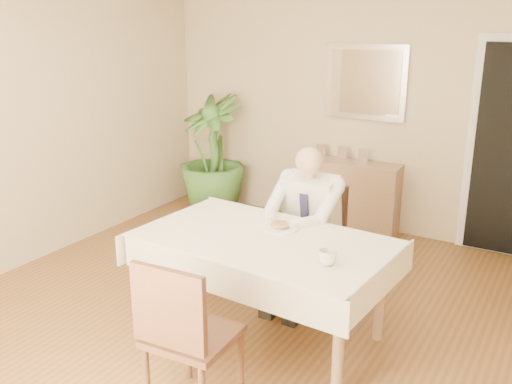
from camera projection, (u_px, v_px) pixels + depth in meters
The scene contains 16 objects.
room at pixel (230, 156), 3.82m from camera, with size 5.00×5.02×2.60m.
mirror at pixel (365, 82), 5.76m from camera, with size 0.86×0.04×0.76m.
dining_table at pixel (264, 249), 3.90m from camera, with size 1.78×1.13×0.75m.
chair_far at pixel (317, 232), 4.68m from camera, with size 0.43×0.43×0.89m.
chair_near at pixel (183, 330), 3.13m from camera, with size 0.48×0.48×0.96m.
seated_man at pixel (302, 220), 4.38m from camera, with size 0.48×0.72×1.24m.
plate at pixel (281, 228), 4.03m from camera, with size 0.26×0.26×0.02m, color white.
food at pixel (281, 225), 4.02m from camera, with size 0.14×0.14×0.06m, color brown.
knife at pixel (282, 229), 3.96m from camera, with size 0.01×0.01×0.13m, color silver.
fork at pixel (272, 227), 4.00m from camera, with size 0.01×0.01×0.13m, color silver.
coffee_mug at pixel (327, 257), 3.45m from camera, with size 0.12×0.12×0.09m, color white.
sideboard at pixel (354, 197), 5.99m from camera, with size 0.93×0.32×0.74m, color #997455.
photo_frame_left at pixel (321, 150), 6.10m from camera, with size 0.10×0.02×0.14m, color silver.
photo_frame_center at pixel (343, 153), 5.99m from camera, with size 0.10×0.02×0.14m, color silver.
photo_frame_right at pixel (363, 156), 5.87m from camera, with size 0.10×0.02×0.14m, color silver.
potted_palm at pixel (212, 155), 6.50m from camera, with size 0.76×0.76×1.36m, color #305921.
Camera 1 is at (2.04, -3.11, 2.20)m, focal length 40.00 mm.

